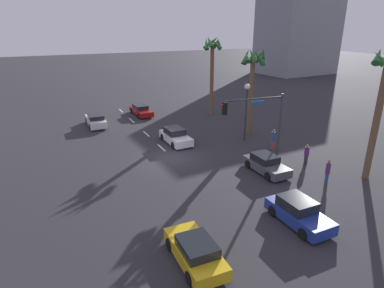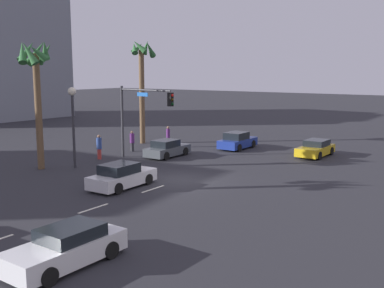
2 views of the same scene
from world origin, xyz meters
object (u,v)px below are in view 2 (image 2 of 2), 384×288
(pedestrian_1, at_px, (168,136))
(pedestrian_2, at_px, (132,141))
(car_2, at_px, (66,248))
(car_0, at_px, (316,149))
(car_4, at_px, (122,176))
(palm_tree_0, at_px, (36,72))
(streetlamp, at_px, (73,111))
(car_3, at_px, (237,141))
(car_5, at_px, (167,149))
(pedestrian_0, at_px, (99,146))
(traffic_signal, at_px, (140,110))
(palm_tree_1, at_px, (142,72))

(pedestrian_1, relative_size, pedestrian_2, 1.09)
(pedestrian_1, bearing_deg, car_2, -150.32)
(car_0, xyz_separation_m, car_4, (-15.97, 5.67, 0.06))
(car_2, height_order, pedestrian_1, pedestrian_1)
(car_0, distance_m, palm_tree_0, 21.55)
(pedestrian_2, bearing_deg, streetlamp, -170.93)
(car_0, height_order, car_3, car_3)
(car_3, distance_m, pedestrian_2, 8.99)
(car_5, relative_size, pedestrian_0, 2.16)
(car_0, height_order, pedestrian_2, pedestrian_2)
(pedestrian_1, bearing_deg, pedestrian_0, 172.34)
(car_2, height_order, pedestrian_0, pedestrian_0)
(pedestrian_0, bearing_deg, traffic_signal, -62.24)
(traffic_signal, xyz_separation_m, pedestrian_0, (-1.49, 2.83, -2.82))
(car_2, xyz_separation_m, pedestrian_1, (21.62, 12.32, 0.37))
(traffic_signal, bearing_deg, palm_tree_1, 39.39)
(pedestrian_0, xyz_separation_m, pedestrian_1, (7.27, -0.98, 0.03))
(car_3, xyz_separation_m, pedestrian_2, (-6.20, 6.51, 0.23))
(car_2, bearing_deg, pedestrian_2, 36.47)
(car_4, bearing_deg, palm_tree_1, 36.53)
(pedestrian_2, distance_m, palm_tree_0, 10.42)
(car_2, xyz_separation_m, car_3, (24.51, 7.02, 0.03))
(car_0, distance_m, pedestrian_1, 12.54)
(car_4, height_order, pedestrian_2, pedestrian_2)
(streetlamp, bearing_deg, car_3, -21.89)
(car_0, distance_m, car_3, 6.80)
(car_5, bearing_deg, pedestrian_2, 86.59)
(streetlamp, distance_m, palm_tree_0, 3.52)
(car_0, height_order, palm_tree_0, palm_tree_0)
(car_3, relative_size, pedestrian_1, 2.19)
(car_4, distance_m, pedestrian_2, 12.03)
(car_5, bearing_deg, car_2, -151.83)
(traffic_signal, bearing_deg, car_4, -146.31)
(car_0, height_order, traffic_signal, traffic_signal)
(car_3, bearing_deg, car_4, -175.91)
(traffic_signal, relative_size, pedestrian_2, 3.23)
(car_5, xyz_separation_m, traffic_signal, (-2.24, 0.79, 3.18))
(car_3, distance_m, traffic_signal, 9.85)
(car_3, height_order, pedestrian_1, pedestrian_1)
(car_5, relative_size, pedestrian_1, 2.16)
(car_2, height_order, traffic_signal, traffic_signal)
(palm_tree_1, bearing_deg, traffic_signal, -140.61)
(pedestrian_1, height_order, palm_tree_1, palm_tree_1)
(pedestrian_0, relative_size, palm_tree_1, 0.20)
(car_2, height_order, car_3, car_3)
(traffic_signal, bearing_deg, palm_tree_0, 149.79)
(streetlamp, bearing_deg, car_2, -131.99)
(car_0, relative_size, car_5, 1.03)
(car_5, height_order, pedestrian_2, pedestrian_2)
(car_5, height_order, streetlamp, streetlamp)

